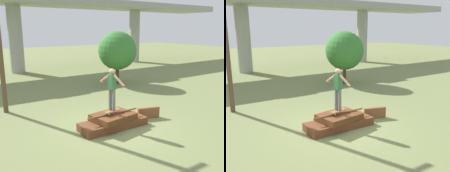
# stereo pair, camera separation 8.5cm
# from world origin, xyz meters

# --- Properties ---
(ground_plane) EXTENTS (80.00, 80.00, 0.00)m
(ground_plane) POSITION_xyz_m (0.00, 0.00, 0.00)
(ground_plane) COLOR olive
(scrap_pile) EXTENTS (2.55, 1.28, 0.58)m
(scrap_pile) POSITION_xyz_m (0.01, 0.01, 0.24)
(scrap_pile) COLOR brown
(scrap_pile) RESTS_ON ground_plane
(scrap_plank_loose) EXTENTS (0.92, 0.39, 0.45)m
(scrap_plank_loose) POSITION_xyz_m (1.74, 0.03, 0.23)
(scrap_plank_loose) COLOR brown
(scrap_plank_loose) RESTS_ON ground_plane
(skateboard) EXTENTS (0.77, 0.39, 0.09)m
(skateboard) POSITION_xyz_m (-0.03, 0.03, 0.66)
(skateboard) COLOR brown
(skateboard) RESTS_ON scrap_pile
(skater) EXTENTS (0.36, 1.14, 1.53)m
(skater) POSITION_xyz_m (-0.03, 0.03, 1.55)
(skater) COLOR slate
(skater) RESTS_ON skateboard
(highway_overpass) EXTENTS (44.00, 4.53, 5.99)m
(highway_overpass) POSITION_xyz_m (0.00, 13.98, 5.27)
(highway_overpass) COLOR #9E9E99
(highway_overpass) RESTS_ON ground_plane
(tree_behind_left) EXTENTS (2.47, 2.47, 3.39)m
(tree_behind_left) POSITION_xyz_m (4.39, 6.06, 2.15)
(tree_behind_left) COLOR #4C3823
(tree_behind_left) RESTS_ON ground_plane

